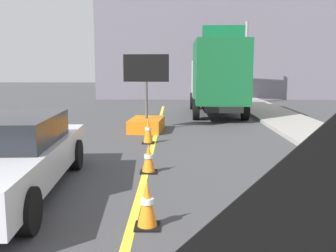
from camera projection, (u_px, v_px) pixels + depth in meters
name	position (u px, v px, depth m)	size (l,w,h in m)	color
arrow_board_trailer	(146.00, 118.00, 13.73)	(1.60, 1.89, 2.70)	orange
box_truck	(217.00, 76.00, 18.18)	(2.48, 6.75, 3.41)	black
pickup_car	(3.00, 155.00, 6.86)	(2.38, 5.28, 1.38)	silver
highway_guide_sign	(233.00, 48.00, 23.69)	(2.79, 0.25, 5.00)	gray
far_building_block	(214.00, 47.00, 30.94)	(17.36, 9.11, 7.80)	slate
traffic_cone_mid_lane	(147.00, 205.00, 5.43)	(0.36, 0.36, 0.69)	black
traffic_cone_far_lane	(149.00, 159.00, 8.30)	(0.36, 0.36, 0.62)	black
traffic_cone_curbside	(148.00, 131.00, 11.49)	(0.36, 0.36, 0.78)	black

